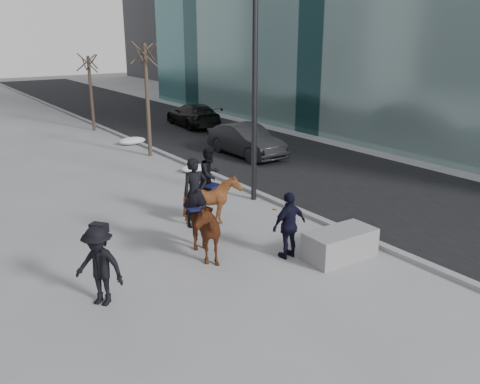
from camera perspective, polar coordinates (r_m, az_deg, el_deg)
ground at (r=13.10m, az=3.00°, el=-7.58°), size 120.00×120.00×0.00m
road at (r=24.69m, az=1.83°, el=4.58°), size 8.00×90.00×0.01m
curb at (r=22.61m, az=-6.39°, el=3.39°), size 0.25×90.00×0.12m
planter at (r=13.29m, az=11.16°, el=-5.79°), size 1.87×0.95×0.74m
car_near at (r=23.66m, az=0.70°, el=5.81°), size 1.62×4.46×1.46m
car_far at (r=31.40m, az=-5.30°, el=8.61°), size 2.36×4.94×1.39m
tree_near at (r=23.72m, az=-10.38°, el=10.66°), size 1.20×1.20×5.63m
tree_far at (r=30.95m, az=-16.41°, el=10.96°), size 1.20×1.20×4.72m
mounted_left at (r=12.89m, az=-4.68°, el=-3.38°), size 1.24×2.14×2.60m
mounted_right at (r=15.10m, az=-3.15°, el=-0.30°), size 1.59×1.69×2.33m
feeder at (r=12.95m, az=5.54°, el=-3.73°), size 1.04×0.86×1.75m
camera_crew at (r=11.13m, az=-15.54°, el=-7.98°), size 1.20×1.30×1.75m
lamppost at (r=16.72m, az=1.74°, el=15.63°), size 0.25×0.80×9.09m
snow_piles at (r=24.87m, az=-10.04°, el=4.80°), size 1.43×7.27×0.36m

